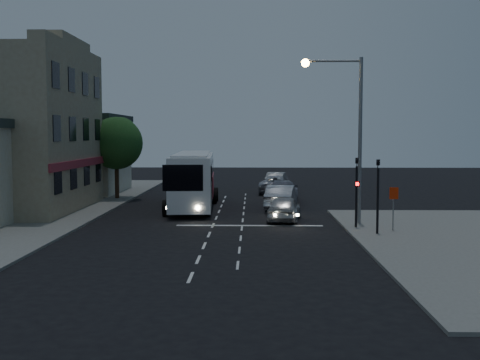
{
  "coord_description": "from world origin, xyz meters",
  "views": [
    {
      "loc": [
        2.15,
        -30.57,
        4.98
      ],
      "look_at": [
        1.4,
        6.01,
        2.2
      ],
      "focal_mm": 45.0,
      "sensor_mm": 36.0,
      "label": 1
    }
  ],
  "objects_px": {
    "car_suv": "(284,208)",
    "car_sedan_c": "(275,184)",
    "car_sedan_a": "(281,197)",
    "traffic_signal_side": "(378,187)",
    "car_extra": "(277,180)",
    "traffic_signal_main": "(357,184)",
    "streetlight": "(348,120)",
    "regulatory_sign": "(394,201)",
    "street_tree": "(116,141)",
    "tour_bus": "(193,178)",
    "car_sedan_b": "(283,191)"
  },
  "relations": [
    {
      "from": "car_sedan_c",
      "to": "street_tree",
      "type": "height_order",
      "value": "street_tree"
    },
    {
      "from": "traffic_signal_main",
      "to": "traffic_signal_side",
      "type": "xyz_separation_m",
      "value": [
        0.7,
        -1.98,
        0.0
      ]
    },
    {
      "from": "regulatory_sign",
      "to": "traffic_signal_main",
      "type": "bearing_deg",
      "value": 149.16
    },
    {
      "from": "car_sedan_c",
      "to": "regulatory_sign",
      "type": "distance_m",
      "value": 21.04
    },
    {
      "from": "car_sedan_b",
      "to": "street_tree",
      "type": "distance_m",
      "value": 13.2
    },
    {
      "from": "car_extra",
      "to": "street_tree",
      "type": "relative_size",
      "value": 0.73
    },
    {
      "from": "car_sedan_a",
      "to": "car_sedan_c",
      "type": "xyz_separation_m",
      "value": [
        0.04,
        11.04,
        -0.08
      ]
    },
    {
      "from": "car_sedan_a",
      "to": "traffic_signal_main",
      "type": "height_order",
      "value": "traffic_signal_main"
    },
    {
      "from": "car_sedan_a",
      "to": "streetlight",
      "type": "distance_m",
      "value": 9.07
    },
    {
      "from": "tour_bus",
      "to": "car_sedan_c",
      "type": "xyz_separation_m",
      "value": [
        5.96,
        10.31,
        -1.27
      ]
    },
    {
      "from": "car_sedan_b",
      "to": "traffic_signal_main",
      "type": "distance_m",
      "value": 13.86
    },
    {
      "from": "streetlight",
      "to": "street_tree",
      "type": "xyz_separation_m",
      "value": [
        -15.55,
        12.82,
        -1.23
      ]
    },
    {
      "from": "car_suv",
      "to": "regulatory_sign",
      "type": "relative_size",
      "value": 1.96
    },
    {
      "from": "car_sedan_b",
      "to": "traffic_signal_side",
      "type": "bearing_deg",
      "value": 108.99
    },
    {
      "from": "tour_bus",
      "to": "car_suv",
      "type": "relative_size",
      "value": 2.85
    },
    {
      "from": "car_suv",
      "to": "car_sedan_a",
      "type": "distance_m",
      "value": 5.3
    },
    {
      "from": "traffic_signal_main",
      "to": "regulatory_sign",
      "type": "distance_m",
      "value": 2.14
    },
    {
      "from": "car_sedan_a",
      "to": "car_extra",
      "type": "xyz_separation_m",
      "value": [
        0.38,
        16.22,
        -0.09
      ]
    },
    {
      "from": "car_sedan_a",
      "to": "regulatory_sign",
      "type": "relative_size",
      "value": 2.28
    },
    {
      "from": "car_suv",
      "to": "car_sedan_b",
      "type": "bearing_deg",
      "value": -84.62
    },
    {
      "from": "regulatory_sign",
      "to": "car_sedan_c",
      "type": "bearing_deg",
      "value": 104.28
    },
    {
      "from": "streetlight",
      "to": "traffic_signal_side",
      "type": "bearing_deg",
      "value": -74.3
    },
    {
      "from": "car_extra",
      "to": "streetlight",
      "type": "height_order",
      "value": "streetlight"
    },
    {
      "from": "car_sedan_a",
      "to": "tour_bus",
      "type": "bearing_deg",
      "value": 1.13
    },
    {
      "from": "car_sedan_a",
      "to": "traffic_signal_side",
      "type": "height_order",
      "value": "traffic_signal_side"
    },
    {
      "from": "car_sedan_a",
      "to": "car_sedan_c",
      "type": "distance_m",
      "value": 11.04
    },
    {
      "from": "car_sedan_b",
      "to": "traffic_signal_main",
      "type": "xyz_separation_m",
      "value": [
        3.16,
        -13.4,
        1.63
      ]
    },
    {
      "from": "car_extra",
      "to": "car_sedan_c",
      "type": "bearing_deg",
      "value": 97.59
    },
    {
      "from": "tour_bus",
      "to": "streetlight",
      "type": "bearing_deg",
      "value": -42.73
    },
    {
      "from": "tour_bus",
      "to": "traffic_signal_side",
      "type": "xyz_separation_m",
      "value": [
        10.14,
        -11.03,
        0.4
      ]
    },
    {
      "from": "car_extra",
      "to": "tour_bus",
      "type": "bearing_deg",
      "value": 79.19
    },
    {
      "from": "car_extra",
      "to": "traffic_signal_main",
      "type": "height_order",
      "value": "traffic_signal_main"
    },
    {
      "from": "tour_bus",
      "to": "traffic_signal_side",
      "type": "height_order",
      "value": "traffic_signal_side"
    },
    {
      "from": "traffic_signal_main",
      "to": "street_tree",
      "type": "bearing_deg",
      "value": 137.97
    },
    {
      "from": "car_sedan_a",
      "to": "streetlight",
      "type": "xyz_separation_m",
      "value": [
        3.27,
        -6.89,
        4.91
      ]
    },
    {
      "from": "car_extra",
      "to": "streetlight",
      "type": "bearing_deg",
      "value": 108.44
    },
    {
      "from": "traffic_signal_side",
      "to": "traffic_signal_main",
      "type": "bearing_deg",
      "value": 109.49
    },
    {
      "from": "car_extra",
      "to": "traffic_signal_main",
      "type": "xyz_separation_m",
      "value": [
        3.15,
        -24.53,
        1.68
      ]
    },
    {
      "from": "street_tree",
      "to": "traffic_signal_side",
      "type": "bearing_deg",
      "value": -44.5
    },
    {
      "from": "car_sedan_c",
      "to": "car_extra",
      "type": "xyz_separation_m",
      "value": [
        0.34,
        5.18,
        -0.01
      ]
    },
    {
      "from": "tour_bus",
      "to": "car_suv",
      "type": "distance_m",
      "value": 8.48
    },
    {
      "from": "car_suv",
      "to": "car_sedan_c",
      "type": "height_order",
      "value": "car_sedan_c"
    },
    {
      "from": "car_sedan_a",
      "to": "car_sedan_b",
      "type": "distance_m",
      "value": 5.1
    },
    {
      "from": "car_sedan_c",
      "to": "street_tree",
      "type": "relative_size",
      "value": 0.87
    },
    {
      "from": "tour_bus",
      "to": "car_sedan_a",
      "type": "height_order",
      "value": "tour_bus"
    },
    {
      "from": "tour_bus",
      "to": "car_extra",
      "type": "height_order",
      "value": "tour_bus"
    },
    {
      "from": "traffic_signal_main",
      "to": "regulatory_sign",
      "type": "height_order",
      "value": "traffic_signal_main"
    },
    {
      "from": "traffic_signal_main",
      "to": "traffic_signal_side",
      "type": "distance_m",
      "value": 2.1
    },
    {
      "from": "car_extra",
      "to": "street_tree",
      "type": "height_order",
      "value": "street_tree"
    },
    {
      "from": "car_extra",
      "to": "traffic_signal_side",
      "type": "height_order",
      "value": "traffic_signal_side"
    }
  ]
}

